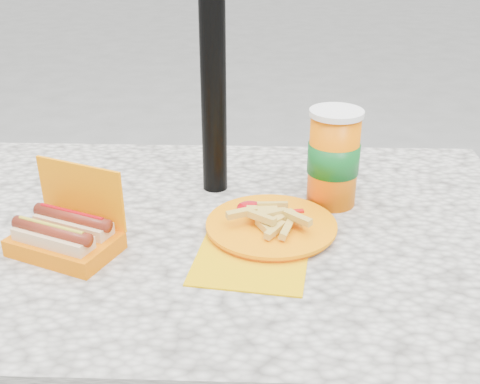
{
  "coord_description": "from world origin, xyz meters",
  "views": [
    {
      "loc": [
        0.09,
        -0.96,
        1.28
      ],
      "look_at": [
        0.06,
        0.04,
        0.8
      ],
      "focal_mm": 45.0,
      "sensor_mm": 36.0,
      "label": 1
    }
  ],
  "objects_px": {
    "hotdog_box": "(66,235)",
    "fries_plate": "(269,227)",
    "soda_cup": "(333,158)",
    "umbrella_pole": "(212,14)"
  },
  "relations": [
    {
      "from": "hotdog_box",
      "to": "fries_plate",
      "type": "xyz_separation_m",
      "value": [
        0.34,
        0.07,
        -0.02
      ]
    },
    {
      "from": "fries_plate",
      "to": "soda_cup",
      "type": "height_order",
      "value": "soda_cup"
    },
    {
      "from": "umbrella_pole",
      "to": "fries_plate",
      "type": "height_order",
      "value": "umbrella_pole"
    },
    {
      "from": "umbrella_pole",
      "to": "hotdog_box",
      "type": "height_order",
      "value": "umbrella_pole"
    },
    {
      "from": "hotdog_box",
      "to": "soda_cup",
      "type": "relative_size",
      "value": 1.07
    },
    {
      "from": "hotdog_box",
      "to": "fries_plate",
      "type": "bearing_deg",
      "value": 34.98
    },
    {
      "from": "hotdog_box",
      "to": "umbrella_pole",
      "type": "bearing_deg",
      "value": 71.14
    },
    {
      "from": "fries_plate",
      "to": "soda_cup",
      "type": "bearing_deg",
      "value": 46.2
    },
    {
      "from": "umbrella_pole",
      "to": "fries_plate",
      "type": "relative_size",
      "value": 6.82
    },
    {
      "from": "hotdog_box",
      "to": "soda_cup",
      "type": "bearing_deg",
      "value": 46.19
    }
  ]
}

